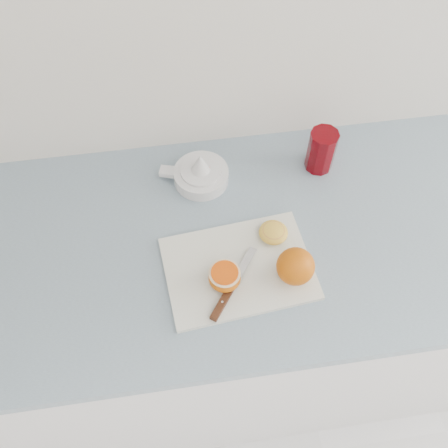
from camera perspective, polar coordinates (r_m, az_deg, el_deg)
name	(u,v)px	position (r m, az deg, el deg)	size (l,w,h in m)	color
counter	(270,307)	(1.56, 5.30, -9.39)	(2.43, 0.64, 0.89)	white
cutting_board	(238,268)	(1.10, 1.67, -5.09)	(0.32, 0.23, 0.01)	silver
whole_orange	(296,266)	(1.06, 8.18, -4.82)	(0.08, 0.08, 0.08)	#D05C00
half_orange	(225,277)	(1.06, 0.07, -6.09)	(0.07, 0.07, 0.04)	#D05C00
squeezed_shell	(273,232)	(1.13, 5.66, -0.94)	(0.07, 0.07, 0.03)	gold
paring_knife	(226,296)	(1.06, 0.23, -8.28)	(0.13, 0.16, 0.01)	#421E10
citrus_juicer	(200,174)	(1.22, -2.71, 5.78)	(0.17, 0.13, 0.09)	white
red_tumbler	(321,152)	(1.25, 11.03, 8.11)	(0.07, 0.07, 0.11)	#5E0108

